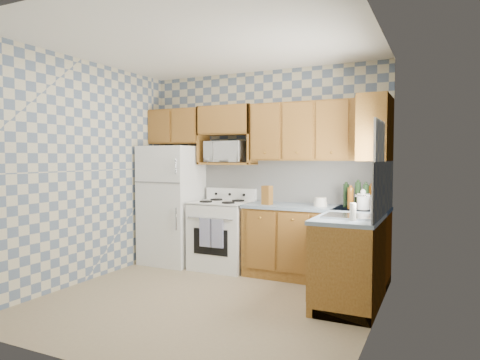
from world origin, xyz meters
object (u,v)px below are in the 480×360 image
electric_kettle (363,202)px  stove_body (222,236)px  refrigerator (172,205)px  microwave (226,152)px

electric_kettle → stove_body: bearing=176.8°
refrigerator → microwave: size_ratio=3.12×
microwave → electric_kettle: microwave is taller
microwave → refrigerator: bearing=-168.1°
microwave → electric_kettle: bearing=-12.0°
refrigerator → stove_body: refrigerator is taller
refrigerator → microwave: (0.77, 0.21, 0.76)m
electric_kettle → refrigerator: bearing=178.3°
microwave → electric_kettle: size_ratio=2.92×
stove_body → electric_kettle: size_ratio=4.88×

